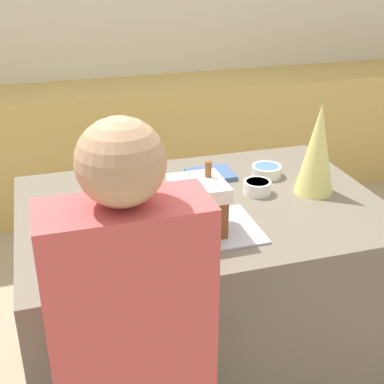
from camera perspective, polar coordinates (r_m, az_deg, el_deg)
ground_plane at (r=2.70m, az=0.87°, el=-19.27°), size 12.00×12.00×0.00m
wall_back at (r=4.28m, az=-8.98°, el=17.00°), size 8.00×0.05×2.60m
back_cabinet_block at (r=4.17m, az=-7.54°, el=4.95°), size 6.00×0.60×0.92m
kitchen_island at (r=2.40m, az=0.94°, el=-11.32°), size 1.45×1.00×0.93m
baking_tray at (r=1.95m, az=0.66°, el=-4.20°), size 0.45×0.31×0.01m
gingerbread_house at (r=1.90m, az=0.68°, el=-1.41°), size 0.19×0.20×0.25m
decorative_tree at (r=2.25m, az=13.24°, el=4.46°), size 0.16×0.16×0.38m
candy_bowl_far_right at (r=2.06m, az=-9.06°, el=-2.13°), size 0.11×0.11×0.05m
candy_bowl_front_corner at (r=2.25m, az=6.98°, el=0.57°), size 0.12×0.12×0.05m
candy_bowl_far_left at (r=2.45m, az=-6.57°, el=2.58°), size 0.11×0.11×0.05m
candy_bowl_near_tray_right at (r=2.42m, az=7.95°, el=2.30°), size 0.13×0.13×0.05m
candy_bowl_near_tray_left at (r=2.45m, az=-10.26°, el=2.31°), size 0.10×0.10×0.05m
cookbook at (r=2.40m, az=2.00°, el=1.89°), size 0.20×0.16×0.02m
person at (r=1.55m, az=-6.20°, el=-19.67°), size 0.41×0.51×1.56m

